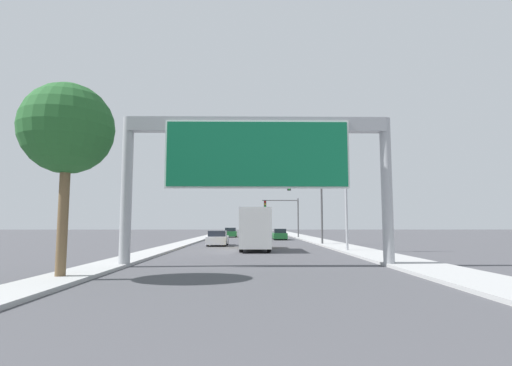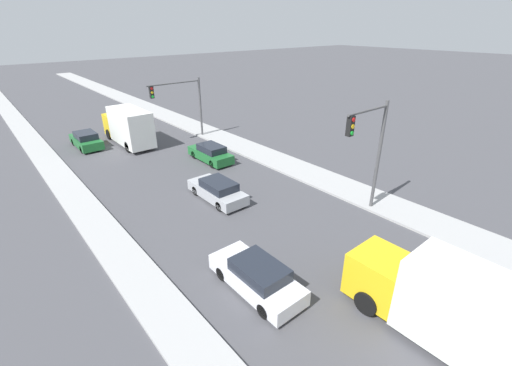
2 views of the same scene
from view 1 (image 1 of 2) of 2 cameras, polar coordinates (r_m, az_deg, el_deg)
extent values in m
cube|color=#A6A6A6|center=(62.23, 6.77, -7.68)|extent=(3.00, 120.00, 0.15)
cube|color=#A6A6A6|center=(62.09, -7.22, -7.68)|extent=(2.00, 120.00, 0.15)
cylinder|color=#9EA0A5|center=(20.67, -18.01, -1.08)|extent=(0.54, 0.54, 7.38)
cylinder|color=#9EA0A5|center=(20.86, 18.19, -1.11)|extent=(0.54, 0.54, 7.38)
cube|color=#9EA0A5|center=(20.29, 0.17, 8.30)|extent=(12.90, 0.60, 0.70)
cube|color=white|center=(19.67, 0.19, 4.13)|extent=(9.07, 0.08, 3.40)
cube|color=#0F6B42|center=(19.62, 0.19, 4.16)|extent=(8.87, 0.16, 3.20)
cube|color=#1E662D|center=(63.72, -3.63, -7.24)|extent=(1.87, 4.52, 0.75)
cube|color=#1E232D|center=(63.48, -3.64, -6.65)|extent=(1.64, 2.35, 0.57)
cylinder|color=black|center=(65.17, -4.30, -7.40)|extent=(0.22, 0.64, 0.64)
cylinder|color=black|center=(65.09, -2.84, -7.42)|extent=(0.22, 0.64, 0.64)
cylinder|color=black|center=(62.37, -4.46, -7.47)|extent=(0.22, 0.64, 0.64)
cylinder|color=black|center=(62.29, -2.94, -7.48)|extent=(0.22, 0.64, 0.64)
cube|color=silver|center=(38.95, -5.48, -8.11)|extent=(1.85, 4.68, 0.72)
cube|color=#1E232D|center=(38.69, -5.50, -7.19)|extent=(1.63, 2.43, 0.55)
cylinder|color=black|center=(40.47, -6.48, -8.32)|extent=(0.22, 0.64, 0.64)
cylinder|color=black|center=(40.34, -4.15, -8.35)|extent=(0.22, 0.64, 0.64)
cylinder|color=black|center=(37.59, -6.92, -8.50)|extent=(0.22, 0.64, 0.64)
cylinder|color=black|center=(37.45, -4.42, -8.54)|extent=(0.22, 0.64, 0.64)
cube|color=#1E662D|center=(53.30, 3.39, -7.52)|extent=(1.73, 4.56, 0.72)
cube|color=#1E232D|center=(53.05, 3.41, -6.84)|extent=(1.52, 2.37, 0.55)
cylinder|color=black|center=(54.67, 2.49, -7.71)|extent=(0.22, 0.64, 0.64)
cylinder|color=black|center=(54.77, 4.08, -7.70)|extent=(0.22, 0.64, 0.64)
cylinder|color=black|center=(51.84, 2.67, -7.81)|extent=(0.22, 0.64, 0.64)
cylinder|color=black|center=(51.95, 4.35, -7.79)|extent=(0.22, 0.64, 0.64)
cube|color=#A5A8AD|center=(46.98, -0.36, -7.78)|extent=(1.82, 4.61, 0.68)
cube|color=#1E232D|center=(46.73, -0.36, -7.05)|extent=(1.60, 2.40, 0.52)
cylinder|color=black|center=(48.41, -1.33, -7.95)|extent=(0.22, 0.64, 0.64)
cylinder|color=black|center=(48.43, 0.59, -7.95)|extent=(0.22, 0.64, 0.64)
cylinder|color=black|center=(45.56, -1.36, -8.08)|extent=(0.22, 0.64, 0.64)
cylinder|color=black|center=(45.57, 0.67, -8.08)|extent=(0.22, 0.64, 0.64)
cube|color=yellow|center=(64.90, -0.46, -6.53)|extent=(2.14, 2.12, 2.07)
cube|color=silver|center=(61.11, -0.45, -6.04)|extent=(2.33, 5.45, 3.19)
cylinder|color=black|center=(64.81, -1.38, -7.27)|extent=(0.28, 1.00, 1.00)
cylinder|color=black|center=(64.82, 0.45, -7.27)|extent=(0.28, 1.00, 1.00)
cylinder|color=black|center=(59.77, -1.43, -7.38)|extent=(0.28, 1.00, 1.00)
cylinder|color=black|center=(59.78, 0.55, -7.39)|extent=(0.28, 1.00, 1.00)
cube|color=yellow|center=(34.99, -0.23, -7.20)|extent=(2.13, 2.24, 1.92)
cube|color=silver|center=(30.99, -0.16, -6.41)|extent=(2.31, 5.75, 2.96)
cylinder|color=black|center=(34.91, -1.91, -8.45)|extent=(0.28, 1.00, 1.00)
cylinder|color=black|center=(34.93, 1.46, -8.45)|extent=(0.28, 1.00, 1.00)
cylinder|color=black|center=(29.60, -2.12, -8.91)|extent=(0.28, 1.00, 1.00)
cylinder|color=black|center=(29.62, 1.86, -8.91)|extent=(0.28, 1.00, 1.00)
cylinder|color=#4C4C4F|center=(40.32, 9.38, -3.91)|extent=(0.20, 0.20, 6.80)
cylinder|color=#4C4C4F|center=(40.27, 6.83, 0.48)|extent=(3.53, 0.14, 0.14)
cube|color=black|center=(40.04, 4.73, -0.33)|extent=(0.35, 0.28, 1.05)
cylinder|color=red|center=(39.92, 4.75, 0.19)|extent=(0.22, 0.04, 0.22)
cylinder|color=yellow|center=(39.88, 4.76, -0.31)|extent=(0.22, 0.04, 0.22)
cylinder|color=green|center=(39.85, 4.76, -0.81)|extent=(0.22, 0.04, 0.22)
cylinder|color=#4C4C4F|center=(60.09, 6.04, -5.01)|extent=(0.20, 0.20, 5.90)
cylinder|color=#4C4C4F|center=(59.94, 3.46, -2.49)|extent=(5.37, 0.14, 0.14)
cube|color=black|center=(59.78, 1.30, -3.05)|extent=(0.35, 0.28, 1.05)
cylinder|color=red|center=(59.64, 1.30, -2.70)|extent=(0.22, 0.04, 0.22)
cylinder|color=yellow|center=(59.62, 1.31, -3.04)|extent=(0.22, 0.04, 0.22)
cylinder|color=green|center=(59.61, 1.31, -3.37)|extent=(0.22, 0.04, 0.22)
cylinder|color=brown|center=(16.69, -25.78, -2.56)|extent=(0.38, 0.38, 5.72)
sphere|color=#235B28|center=(17.07, -25.34, 7.06)|extent=(3.50, 3.50, 3.50)
cylinder|color=#9EA0A5|center=(30.80, 12.72, -0.55)|extent=(0.18, 0.18, 9.70)
cylinder|color=#9EA0A5|center=(31.31, 10.26, 8.05)|extent=(2.51, 0.12, 0.12)
cube|color=#B2B2A8|center=(31.08, 7.97, 7.93)|extent=(0.60, 0.28, 0.20)
camera|label=2|loc=(32.82, -20.12, 9.67)|focal=24.00mm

